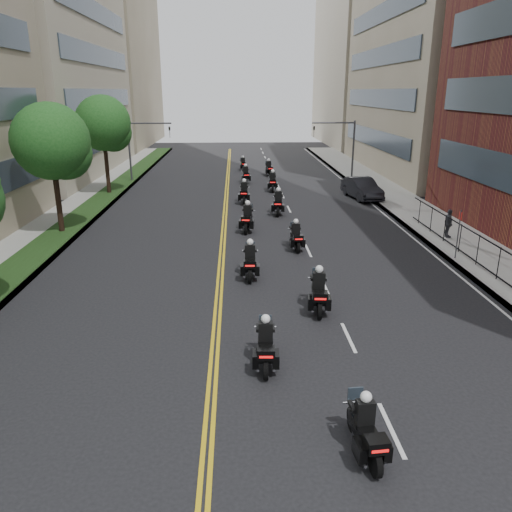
{
  "coord_description": "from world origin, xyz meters",
  "views": [
    {
      "loc": [
        -0.69,
        -5.52,
        8.2
      ],
      "look_at": [
        0.14,
        14.37,
        1.6
      ],
      "focal_mm": 35.0,
      "sensor_mm": 36.0,
      "label": 1
    }
  ],
  "objects_px": {
    "motorcycle_3": "(319,293)",
    "motorcycle_8": "(244,193)",
    "motorcycle_2": "(266,347)",
    "pedestrian_c": "(449,223)",
    "motorcycle_11": "(269,169)",
    "parked_sedan": "(362,188)",
    "motorcycle_6": "(247,219)",
    "motorcycle_4": "(250,262)",
    "motorcycle_5": "(296,237)",
    "motorcycle_12": "(243,165)",
    "motorcycle_1": "(366,431)",
    "motorcycle_7": "(278,204)",
    "motorcycle_10": "(246,175)",
    "motorcycle_9": "(273,183)"
  },
  "relations": [
    {
      "from": "motorcycle_9",
      "to": "motorcycle_10",
      "type": "xyz_separation_m",
      "value": [
        -2.23,
        4.01,
        -0.02
      ]
    },
    {
      "from": "motorcycle_6",
      "to": "motorcycle_7",
      "type": "relative_size",
      "value": 1.01
    },
    {
      "from": "motorcycle_4",
      "to": "motorcycle_6",
      "type": "distance_m",
      "value": 8.03
    },
    {
      "from": "parked_sedan",
      "to": "motorcycle_11",
      "type": "bearing_deg",
      "value": 110.88
    },
    {
      "from": "motorcycle_2",
      "to": "motorcycle_3",
      "type": "relative_size",
      "value": 0.93
    },
    {
      "from": "motorcycle_12",
      "to": "motorcycle_8",
      "type": "bearing_deg",
      "value": -96.87
    },
    {
      "from": "motorcycle_1",
      "to": "motorcycle_5",
      "type": "height_order",
      "value": "motorcycle_5"
    },
    {
      "from": "pedestrian_c",
      "to": "parked_sedan",
      "type": "bearing_deg",
      "value": 11.98
    },
    {
      "from": "motorcycle_5",
      "to": "parked_sedan",
      "type": "relative_size",
      "value": 0.45
    },
    {
      "from": "motorcycle_7",
      "to": "motorcycle_1",
      "type": "bearing_deg",
      "value": -83.44
    },
    {
      "from": "motorcycle_3",
      "to": "motorcycle_8",
      "type": "distance_m",
      "value": 20.12
    },
    {
      "from": "motorcycle_7",
      "to": "motorcycle_9",
      "type": "bearing_deg",
      "value": 94.96
    },
    {
      "from": "motorcycle_3",
      "to": "pedestrian_c",
      "type": "distance_m",
      "value": 13.06
    },
    {
      "from": "motorcycle_6",
      "to": "motorcycle_11",
      "type": "relative_size",
      "value": 1.09
    },
    {
      "from": "motorcycle_8",
      "to": "motorcycle_9",
      "type": "relative_size",
      "value": 1.01
    },
    {
      "from": "motorcycle_1",
      "to": "motorcycle_5",
      "type": "relative_size",
      "value": 0.97
    },
    {
      "from": "motorcycle_2",
      "to": "pedestrian_c",
      "type": "bearing_deg",
      "value": 52.5
    },
    {
      "from": "motorcycle_6",
      "to": "pedestrian_c",
      "type": "distance_m",
      "value": 11.75
    },
    {
      "from": "motorcycle_10",
      "to": "motorcycle_9",
      "type": "bearing_deg",
      "value": -64.06
    },
    {
      "from": "motorcycle_4",
      "to": "motorcycle_5",
      "type": "bearing_deg",
      "value": 60.11
    },
    {
      "from": "motorcycle_5",
      "to": "parked_sedan",
      "type": "xyz_separation_m",
      "value": [
        6.85,
        13.24,
        0.17
      ]
    },
    {
      "from": "motorcycle_5",
      "to": "motorcycle_9",
      "type": "xyz_separation_m",
      "value": [
        -0.05,
        16.7,
        0.07
      ]
    },
    {
      "from": "motorcycle_4",
      "to": "motorcycle_9",
      "type": "xyz_separation_m",
      "value": [
        2.57,
        20.89,
        0.02
      ]
    },
    {
      "from": "motorcycle_5",
      "to": "motorcycle_2",
      "type": "bearing_deg",
      "value": -103.4
    },
    {
      "from": "motorcycle_4",
      "to": "motorcycle_6",
      "type": "relative_size",
      "value": 0.96
    },
    {
      "from": "motorcycle_4",
      "to": "motorcycle_6",
      "type": "bearing_deg",
      "value": 91.51
    },
    {
      "from": "motorcycle_7",
      "to": "motorcycle_8",
      "type": "bearing_deg",
      "value": 127.88
    },
    {
      "from": "motorcycle_9",
      "to": "motorcycle_8",
      "type": "bearing_deg",
      "value": -114.41
    },
    {
      "from": "motorcycle_8",
      "to": "motorcycle_2",
      "type": "bearing_deg",
      "value": -86.8
    },
    {
      "from": "motorcycle_2",
      "to": "motorcycle_11",
      "type": "distance_m",
      "value": 37.0
    },
    {
      "from": "motorcycle_5",
      "to": "motorcycle_12",
      "type": "bearing_deg",
      "value": 92.48
    },
    {
      "from": "motorcycle_12",
      "to": "motorcycle_11",
      "type": "bearing_deg",
      "value": -62.95
    },
    {
      "from": "motorcycle_3",
      "to": "motorcycle_6",
      "type": "relative_size",
      "value": 0.97
    },
    {
      "from": "motorcycle_6",
      "to": "motorcycle_8",
      "type": "height_order",
      "value": "motorcycle_6"
    },
    {
      "from": "motorcycle_1",
      "to": "parked_sedan",
      "type": "relative_size",
      "value": 0.44
    },
    {
      "from": "motorcycle_1",
      "to": "motorcycle_5",
      "type": "bearing_deg",
      "value": 83.62
    },
    {
      "from": "motorcycle_12",
      "to": "motorcycle_9",
      "type": "bearing_deg",
      "value": -85.15
    },
    {
      "from": "motorcycle_4",
      "to": "motorcycle_6",
      "type": "xyz_separation_m",
      "value": [
        0.08,
        8.03,
        0.03
      ]
    },
    {
      "from": "motorcycle_1",
      "to": "pedestrian_c",
      "type": "xyz_separation_m",
      "value": [
        9.24,
        17.61,
        0.34
      ]
    },
    {
      "from": "motorcycle_3",
      "to": "motorcycle_4",
      "type": "height_order",
      "value": "motorcycle_3"
    },
    {
      "from": "motorcycle_8",
      "to": "pedestrian_c",
      "type": "xyz_separation_m",
      "value": [
        11.55,
        -10.53,
        0.24
      ]
    },
    {
      "from": "motorcycle_4",
      "to": "pedestrian_c",
      "type": "height_order",
      "value": "pedestrian_c"
    },
    {
      "from": "motorcycle_11",
      "to": "parked_sedan",
      "type": "height_order",
      "value": "motorcycle_11"
    },
    {
      "from": "motorcycle_3",
      "to": "motorcycle_5",
      "type": "bearing_deg",
      "value": 95.13
    },
    {
      "from": "motorcycle_7",
      "to": "motorcycle_3",
      "type": "bearing_deg",
      "value": -82.69
    },
    {
      "from": "motorcycle_1",
      "to": "motorcycle_2",
      "type": "relative_size",
      "value": 0.95
    },
    {
      "from": "motorcycle_3",
      "to": "motorcycle_8",
      "type": "bearing_deg",
      "value": 102.79
    },
    {
      "from": "motorcycle_1",
      "to": "motorcycle_2",
      "type": "bearing_deg",
      "value": 111.8
    },
    {
      "from": "motorcycle_8",
      "to": "parked_sedan",
      "type": "xyz_separation_m",
      "value": [
        9.43,
        1.29,
        0.09
      ]
    },
    {
      "from": "motorcycle_7",
      "to": "parked_sedan",
      "type": "distance_m",
      "value": 8.75
    }
  ]
}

